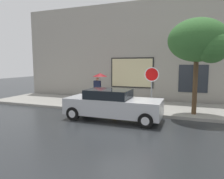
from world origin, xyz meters
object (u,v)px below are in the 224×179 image
street_tree (200,42)px  stop_sign (152,80)px  pedestrian_with_umbrella (99,79)px  fire_hydrant (114,101)px  parked_car (112,105)px

street_tree → stop_sign: bearing=179.9°
pedestrian_with_umbrella → street_tree: street_tree is taller
street_tree → fire_hydrant: bearing=-179.6°
parked_car → fire_hydrant: size_ratio=5.56×
parked_car → fire_hydrant: parked_car is taller
pedestrian_with_umbrella → stop_sign: bearing=-25.2°
fire_hydrant → pedestrian_with_umbrella: 2.77m
parked_car → street_tree: 5.14m
fire_hydrant → parked_car: bearing=-72.6°
pedestrian_with_umbrella → street_tree: (6.09, -1.81, 2.04)m
fire_hydrant → street_tree: 5.36m
parked_car → street_tree: (3.79, 1.80, 2.97)m
fire_hydrant → pedestrian_with_umbrella: bearing=133.5°
street_tree → parked_car: bearing=-154.6°
pedestrian_with_umbrella → stop_sign: (3.83, -1.81, 0.14)m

